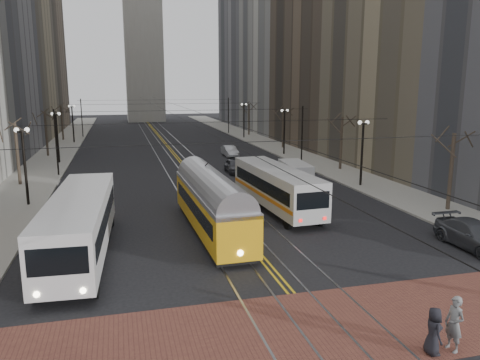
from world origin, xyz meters
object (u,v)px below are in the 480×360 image
sedan_grey (235,166)px  sedan_parked (475,235)px  pedestrian_b (454,324)px  cargo_van (295,175)px  streetcar (212,209)px  rear_bus (276,189)px  sedan_silver (230,151)px  pedestrian_a (434,331)px  transit_bus (80,226)px

sedan_grey → sedan_parked: size_ratio=0.81×
pedestrian_b → sedan_grey: bearing=169.4°
cargo_van → sedan_parked: 17.81m
streetcar → cargo_van: bearing=47.0°
rear_bus → sedan_silver: rear_bus is taller
cargo_van → pedestrian_b: cargo_van is taller
sedan_silver → pedestrian_b: pedestrian_b is taller
sedan_grey → pedestrian_b: pedestrian_b is taller
cargo_van → pedestrian_a: size_ratio=3.02×
transit_bus → pedestrian_b: 18.03m
sedan_silver → pedestrian_a: (-3.67, -44.96, 0.15)m
rear_bus → cargo_van: (4.09, 6.73, -0.42)m
sedan_silver → sedan_parked: sedan_parked is taller
cargo_van → sedan_grey: size_ratio=1.18×
streetcar → sedan_grey: 19.94m
sedan_silver → pedestrian_a: pedestrian_a is taller
sedan_silver → pedestrian_a: bearing=-95.4°
streetcar → sedan_grey: streetcar is taller
pedestrian_a → sedan_silver: bearing=4.7°
transit_bus → sedan_grey: 25.25m
sedan_grey → rear_bus: bearing=-90.5°
streetcar → cargo_van: 14.52m
transit_bus → sedan_grey: bearing=60.4°
cargo_van → transit_bus: bearing=-137.3°
sedan_grey → pedestrian_a: size_ratio=2.55×
cargo_van → sedan_parked: (3.81, -17.39, -0.34)m
sedan_grey → cargo_van: bearing=-64.9°
pedestrian_b → rear_bus: bearing=170.2°
sedan_grey → transit_bus: bearing=-120.9°
sedan_silver → sedan_parked: size_ratio=0.79×
sedan_grey → pedestrian_a: bearing=-90.9°
sedan_silver → sedan_parked: bearing=-82.6°
transit_bus → sedan_silver: (15.72, 32.32, -0.94)m
rear_bus → sedan_grey: (0.59, 14.85, -0.81)m
streetcar → transit_bus: bearing=-164.4°
sedan_parked → pedestrian_a: pedestrian_a is taller
sedan_grey → sedan_parked: (7.31, -25.51, 0.04)m
streetcar → sedan_parked: 14.98m
streetcar → pedestrian_b: 15.87m
rear_bus → pedestrian_a: bearing=-96.4°
rear_bus → sedan_silver: 26.07m
streetcar → sedan_grey: (6.14, 18.96, -0.77)m
sedan_silver → pedestrian_b: (-2.88, -44.96, 0.30)m
rear_bus → sedan_grey: bearing=84.3°
transit_bus → sedan_silver: size_ratio=3.14×
streetcar → sedan_silver: 31.15m
transit_bus → rear_bus: transit_bus is taller
pedestrian_b → cargo_van: bearing=161.3°
sedan_silver → pedestrian_b: 45.05m
transit_bus → cargo_van: size_ratio=2.61×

